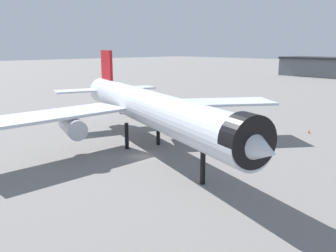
# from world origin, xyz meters

# --- Properties ---
(ground) EXTENTS (900.00, 900.00, 0.00)m
(ground) POSITION_xyz_m (0.00, 0.00, 0.00)
(ground) COLOR slate
(airliner_near_gate) EXTENTS (64.38, 57.51, 17.79)m
(airliner_near_gate) POSITION_xyz_m (-2.57, 3.41, 7.84)
(airliner_near_gate) COLOR silver
(airliner_near_gate) RESTS_ON ground
(baggage_cart_trailing) EXTENTS (2.83, 2.87, 1.82)m
(baggage_cart_trailing) POSITION_xyz_m (-36.46, 22.28, 0.98)
(baggage_cart_trailing) COLOR black
(baggage_cart_trailing) RESTS_ON ground
(traffic_cone_near_nose) EXTENTS (0.61, 0.61, 0.76)m
(traffic_cone_near_nose) POSITION_xyz_m (11.31, 37.82, 0.38)
(traffic_cone_near_nose) COLOR #F2600C
(traffic_cone_near_nose) RESTS_ON ground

